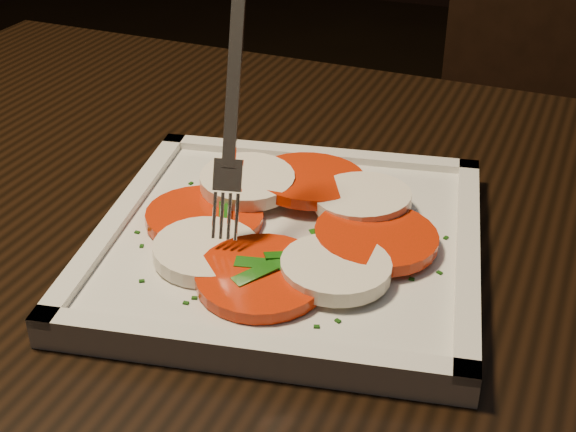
% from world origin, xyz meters
% --- Properties ---
extents(table, '(1.23, 0.85, 0.75)m').
position_xyz_m(table, '(-0.06, -0.27, 0.65)').
color(table, black).
rests_on(table, ground).
extents(plate, '(0.29, 0.29, 0.01)m').
position_xyz_m(plate, '(-0.15, -0.23, 0.76)').
color(plate, silver).
rests_on(plate, table).
extents(caprese_salad, '(0.21, 0.21, 0.02)m').
position_xyz_m(caprese_salad, '(-0.15, -0.23, 0.77)').
color(caprese_salad, red).
rests_on(caprese_salad, plate).
extents(fork, '(0.04, 0.08, 0.15)m').
position_xyz_m(fork, '(-0.18, -0.23, 0.86)').
color(fork, white).
rests_on(fork, caprese_salad).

